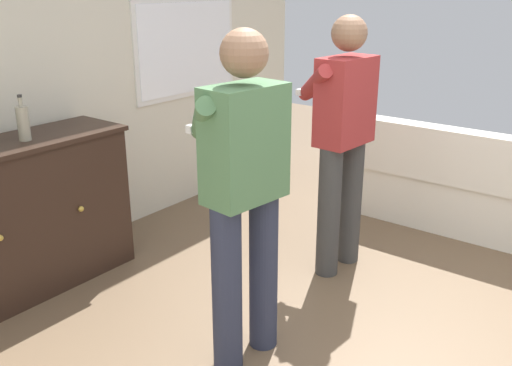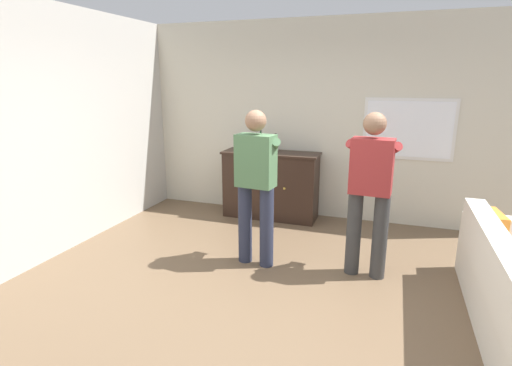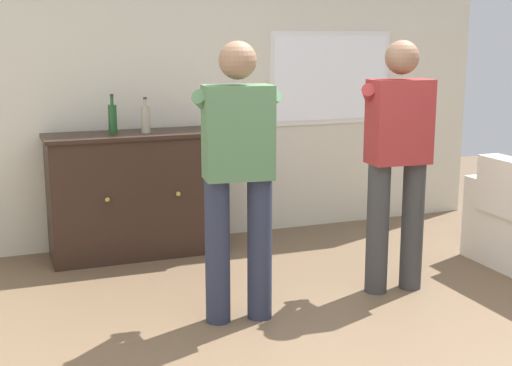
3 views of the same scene
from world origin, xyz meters
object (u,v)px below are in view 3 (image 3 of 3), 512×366
(sideboard_cabinet, at_px, (137,194))
(person_standing_left, at_px, (238,169))
(person_standing_right, at_px, (397,154))
(bottle_wine_green, at_px, (146,119))
(bottle_liquor_amber, at_px, (113,118))

(sideboard_cabinet, distance_m, person_standing_left, 1.61)
(person_standing_left, relative_size, person_standing_right, 1.00)
(sideboard_cabinet, distance_m, bottle_wine_green, 0.60)
(bottle_wine_green, bearing_deg, sideboard_cabinet, 154.50)
(sideboard_cabinet, relative_size, bottle_liquor_amber, 4.62)
(bottle_liquor_amber, height_order, person_standing_right, person_standing_right)
(person_standing_left, height_order, person_standing_right, same)
(bottle_wine_green, relative_size, bottle_liquor_amber, 0.92)
(sideboard_cabinet, bearing_deg, bottle_liquor_amber, 170.76)
(bottle_wine_green, height_order, person_standing_right, person_standing_right)
(person_standing_right, bearing_deg, person_standing_left, -174.47)
(bottle_wine_green, distance_m, person_standing_left, 1.50)
(sideboard_cabinet, distance_m, person_standing_right, 2.08)
(person_standing_left, bearing_deg, person_standing_right, 5.53)
(bottle_liquor_amber, xyz_separation_m, person_standing_left, (0.46, -1.54, -0.15))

